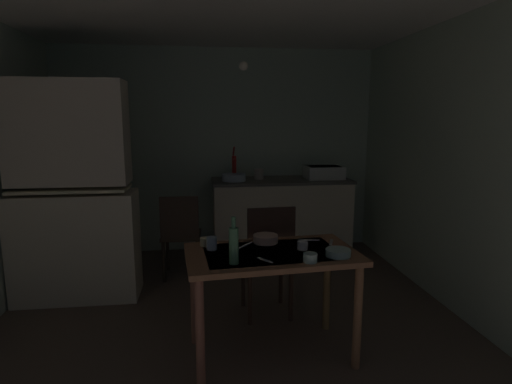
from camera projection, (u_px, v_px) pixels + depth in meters
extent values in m
plane|color=brown|center=(229.00, 312.00, 3.58)|extent=(4.82, 4.82, 0.00)
cube|color=#B4CBB4|center=(218.00, 151.00, 5.17)|extent=(3.92, 0.10, 2.47)
cube|color=beige|center=(453.00, 166.00, 3.61)|extent=(0.10, 3.71, 2.47)
cube|color=white|center=(225.00, 0.00, 3.13)|extent=(3.92, 3.71, 0.10)
cube|color=beige|center=(77.00, 246.00, 3.80)|extent=(1.08, 0.44, 0.99)
cube|color=beige|center=(68.00, 133.00, 3.62)|extent=(0.99, 0.37, 0.91)
cube|color=beige|center=(71.00, 189.00, 3.68)|extent=(0.97, 0.40, 0.02)
cube|color=beige|center=(281.00, 218.00, 5.04)|extent=(1.61, 0.60, 0.89)
cube|color=#57564D|center=(281.00, 181.00, 4.96)|extent=(1.64, 0.63, 0.03)
sphere|color=#2D2823|center=(265.00, 222.00, 4.70)|extent=(0.02, 0.02, 0.02)
cube|color=silver|center=(324.00, 172.00, 5.01)|extent=(0.44, 0.34, 0.15)
cube|color=black|center=(324.00, 166.00, 5.00)|extent=(0.38, 0.28, 0.01)
cylinder|color=#B21E19|center=(234.00, 168.00, 4.91)|extent=(0.05, 0.05, 0.28)
cylinder|color=#B21E19|center=(235.00, 160.00, 4.83)|extent=(0.03, 0.12, 0.03)
cylinder|color=#A7221F|center=(234.00, 151.00, 4.94)|extent=(0.02, 0.16, 0.12)
cylinder|color=#9EB2C6|center=(234.00, 177.00, 4.83)|extent=(0.27, 0.27, 0.08)
cylinder|color=beige|center=(259.00, 174.00, 4.96)|extent=(0.11, 0.11, 0.12)
cube|color=brown|center=(272.00, 254.00, 2.81)|extent=(1.19, 0.75, 0.04)
cube|color=white|center=(272.00, 252.00, 2.81)|extent=(0.93, 0.58, 0.00)
cylinder|color=brown|center=(200.00, 334.00, 2.52)|extent=(0.06, 0.06, 0.72)
cylinder|color=brown|center=(357.00, 317.00, 2.73)|extent=(0.06, 0.06, 0.72)
cylinder|color=brown|center=(194.00, 297.00, 3.04)|extent=(0.06, 0.06, 0.72)
cylinder|color=brown|center=(327.00, 285.00, 3.25)|extent=(0.06, 0.06, 0.72)
cube|color=#3A261D|center=(266.00, 264.00, 3.49)|extent=(0.42, 0.42, 0.03)
cube|color=#37241B|center=(271.00, 239.00, 3.26)|extent=(0.38, 0.05, 0.51)
cylinder|color=#3A261D|center=(281.00, 281.00, 3.73)|extent=(0.04, 0.04, 0.42)
cylinder|color=#3A261D|center=(243.00, 283.00, 3.66)|extent=(0.04, 0.04, 0.42)
cylinder|color=#3A261D|center=(291.00, 296.00, 3.40)|extent=(0.04, 0.04, 0.42)
cylinder|color=#3A261D|center=(250.00, 300.00, 3.34)|extent=(0.04, 0.04, 0.42)
cube|color=#34281B|center=(181.00, 235.00, 4.35)|extent=(0.41, 0.41, 0.03)
cube|color=#362920|center=(179.00, 218.00, 4.12)|extent=(0.38, 0.04, 0.43)
cylinder|color=#34281B|center=(199.00, 250.00, 4.57)|extent=(0.04, 0.04, 0.42)
cylinder|color=#34281B|center=(168.00, 251.00, 4.54)|extent=(0.04, 0.04, 0.42)
cylinder|color=#34281B|center=(198.00, 261.00, 4.24)|extent=(0.04, 0.04, 0.42)
cylinder|color=#34281B|center=(164.00, 262.00, 4.20)|extent=(0.04, 0.04, 0.42)
cylinder|color=tan|center=(266.00, 239.00, 3.02)|extent=(0.18, 0.18, 0.06)
cylinder|color=#ADD1C1|center=(338.00, 253.00, 2.72)|extent=(0.16, 0.16, 0.05)
cylinder|color=white|center=(303.00, 245.00, 2.86)|extent=(0.07, 0.07, 0.06)
cylinder|color=#9EB2C6|center=(212.00, 243.00, 2.85)|extent=(0.07, 0.07, 0.09)
cylinder|color=beige|center=(205.00, 242.00, 2.94)|extent=(0.07, 0.07, 0.06)
cylinder|color=#ADD1C1|center=(310.00, 258.00, 2.60)|extent=(0.09, 0.09, 0.06)
cylinder|color=#4C7F56|center=(234.00, 246.00, 2.56)|extent=(0.06, 0.06, 0.23)
cylinder|color=#4C7F56|center=(234.00, 222.00, 2.54)|extent=(0.03, 0.03, 0.07)
cube|color=silver|center=(244.00, 246.00, 2.94)|extent=(0.14, 0.16, 0.00)
cube|color=beige|center=(265.00, 260.00, 2.64)|extent=(0.09, 0.12, 0.00)
cube|color=beige|center=(309.00, 240.00, 3.07)|extent=(0.15, 0.05, 0.00)
cube|color=beige|center=(331.00, 243.00, 3.01)|extent=(0.08, 0.15, 0.00)
sphere|color=#F9EFCC|center=(244.00, 66.00, 3.60)|extent=(0.08, 0.08, 0.08)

